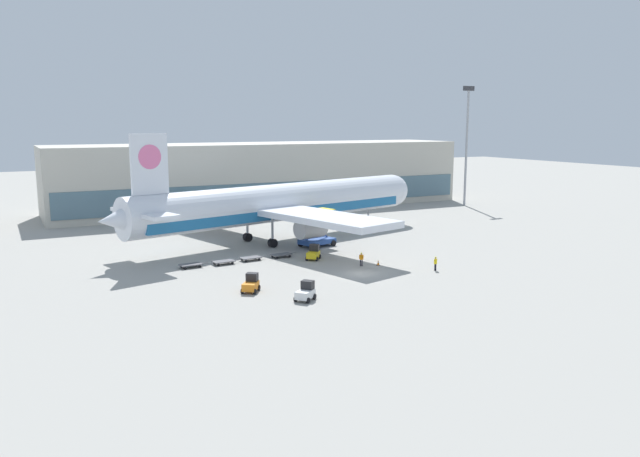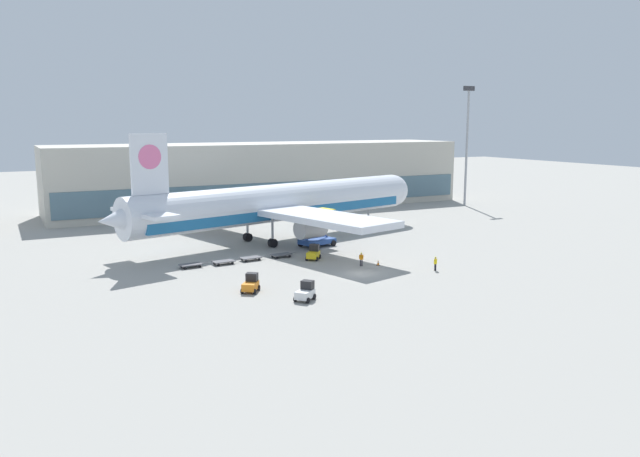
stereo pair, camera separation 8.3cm
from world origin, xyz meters
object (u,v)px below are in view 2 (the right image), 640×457
(scissor_lift_loader, at_px, (317,233))
(traffic_cone_near, at_px, (378,263))
(baggage_dolly_third, at_px, (251,258))
(baggage_dolly_trail, at_px, (281,255))
(ground_crew_near, at_px, (361,258))
(baggage_dolly_lead, at_px, (191,265))
(baggage_tug_mid, at_px, (251,284))
(airplane_main, at_px, (277,204))
(baggage_tug_foreground, at_px, (314,253))
(baggage_dolly_second, at_px, (224,262))
(baggage_tug_far, at_px, (306,292))
(ground_crew_far, at_px, (435,262))
(light_mast, at_px, (467,138))

(scissor_lift_loader, distance_m, traffic_cone_near, 15.10)
(baggage_dolly_third, height_order, baggage_dolly_trail, same)
(baggage_dolly_trail, relative_size, ground_crew_near, 2.07)
(scissor_lift_loader, bearing_deg, baggage_dolly_lead, 179.10)
(baggage_tug_mid, relative_size, baggage_dolly_lead, 0.75)
(airplane_main, distance_m, baggage_tug_foreground, 15.12)
(baggage_dolly_third, relative_size, baggage_dolly_trail, 1.00)
(scissor_lift_loader, xyz_separation_m, baggage_dolly_second, (-16.44, -5.18, -1.72))
(baggage_tug_foreground, bearing_deg, scissor_lift_loader, 11.43)
(airplane_main, relative_size, baggage_dolly_trail, 15.19)
(scissor_lift_loader, height_order, baggage_dolly_third, scissor_lift_loader)
(baggage_tug_foreground, distance_m, baggage_dolly_second, 12.17)
(scissor_lift_loader, relative_size, baggage_dolly_second, 1.54)
(scissor_lift_loader, bearing_deg, baggage_dolly_third, -173.88)
(baggage_tug_far, bearing_deg, traffic_cone_near, -5.60)
(baggage_tug_mid, bearing_deg, ground_crew_near, -36.24)
(baggage_tug_mid, xyz_separation_m, ground_crew_near, (17.19, 4.98, 0.19))
(baggage_dolly_trail, distance_m, ground_crew_far, 21.33)
(airplane_main, height_order, baggage_dolly_second, airplane_main)
(airplane_main, distance_m, baggage_dolly_lead, 21.19)
(baggage_tug_mid, bearing_deg, traffic_cone_near, -39.60)
(scissor_lift_loader, height_order, ground_crew_far, scissor_lift_loader)
(baggage_tug_mid, bearing_deg, airplane_main, 8.39)
(baggage_dolly_second, bearing_deg, baggage_dolly_third, 2.91)
(baggage_dolly_third, bearing_deg, baggage_dolly_lead, 177.79)
(baggage_tug_foreground, xyz_separation_m, ground_crew_far, (10.66, -12.85, 0.18))
(scissor_lift_loader, relative_size, baggage_dolly_third, 1.54)
(baggage_tug_mid, bearing_deg, baggage_dolly_trail, 2.87)
(baggage_dolly_lead, xyz_separation_m, baggage_dolly_second, (4.36, -0.18, 0.00))
(baggage_tug_foreground, relative_size, ground_crew_far, 1.55)
(baggage_tug_far, distance_m, baggage_dolly_lead, 21.18)
(baggage_dolly_second, bearing_deg, baggage_dolly_lead, 173.07)
(traffic_cone_near, bearing_deg, ground_crew_near, 165.86)
(baggage_dolly_lead, relative_size, baggage_dolly_third, 1.00)
(light_mast, height_order, baggage_tug_mid, light_mast)
(scissor_lift_loader, relative_size, baggage_dolly_lead, 1.54)
(baggage_tug_foreground, relative_size, ground_crew_near, 1.53)
(scissor_lift_loader, xyz_separation_m, baggage_dolly_trail, (-7.99, -4.73, -1.72))
(baggage_dolly_third, relative_size, ground_crew_near, 2.07)
(airplane_main, distance_m, ground_crew_far, 29.23)
(baggage_dolly_lead, distance_m, baggage_dolly_second, 4.37)
(baggage_tug_foreground, distance_m, traffic_cone_near, 9.19)
(baggage_dolly_trail, distance_m, traffic_cone_near, 13.81)
(airplane_main, xyz_separation_m, baggage_dolly_second, (-12.69, -11.52, -5.45))
(baggage_dolly_third, relative_size, ground_crew_far, 2.09)
(baggage_dolly_second, bearing_deg, airplane_main, 37.74)
(baggage_dolly_lead, bearing_deg, light_mast, 19.19)
(scissor_lift_loader, relative_size, baggage_tug_foreground, 2.09)
(ground_crew_near, height_order, ground_crew_far, ground_crew_near)
(baggage_dolly_trail, bearing_deg, ground_crew_near, -58.36)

